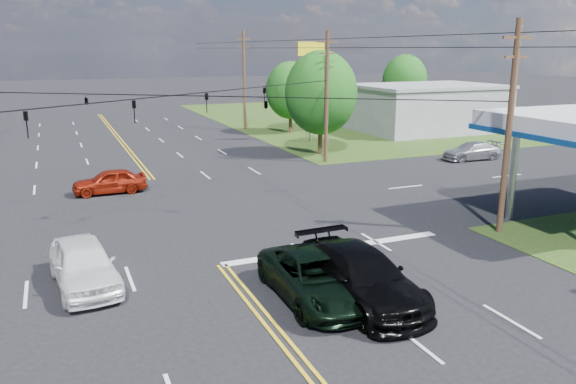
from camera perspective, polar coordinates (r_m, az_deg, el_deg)
name	(u,v)px	position (r m, az deg, el deg)	size (l,w,h in m)	color
ground	(179,212)	(29.70, -11.06, -2.02)	(280.00, 280.00, 0.00)	black
grass_ne	(400,116)	(72.88, 11.36, 7.59)	(46.00, 48.00, 0.03)	#244114
stop_bar	(335,248)	(24.06, 4.81, -5.72)	(10.00, 0.50, 0.02)	silver
retail_ne	(426,109)	(60.03, 13.87, 8.17)	(14.00, 10.00, 4.40)	gray
pole_se	(509,126)	(26.75, 21.56, 6.23)	(1.60, 0.28, 9.50)	#41291B
pole_ne	(327,96)	(41.51, 3.95, 9.74)	(1.60, 0.28, 9.50)	#41291B
pole_right_far	(244,79)	(59.06, -4.48, 11.34)	(1.60, 0.28, 10.00)	#41291B
span_wire_signals	(173,96)	(28.62, -11.64, 9.58)	(26.00, 18.00, 1.13)	black
power_lines	(179,40)	(26.58, -11.05, 14.88)	(26.04, 100.00, 0.64)	black
tree_right_a	(321,93)	(44.64, 3.37, 10.01)	(5.70, 5.70, 8.18)	#41291B
tree_right_b	(291,90)	(56.62, 0.26, 10.29)	(4.94, 4.94, 7.09)	#41291B
tree_far_r	(405,80)	(70.29, 11.77, 11.05)	(5.32, 5.32, 7.63)	#41291B
pickup_dkgreen	(315,278)	(19.11, 2.81, -8.68)	(2.54, 5.52, 1.53)	black
suv_black	(361,276)	(19.08, 7.39, -8.46)	(2.47, 6.06, 1.76)	black
pickup_white	(84,264)	(21.26, -20.05, -6.90)	(2.00, 4.96, 1.69)	white
sedan_red	(110,181)	(34.43, -17.68, 1.05)	(1.69, 4.19, 1.43)	maroon
sedan_far	(471,151)	(45.07, 18.13, 3.98)	(1.88, 4.63, 1.34)	#A0A0A5
polesign_ne	(311,63)	(50.77, 2.34, 12.94)	(2.44, 0.59, 8.83)	#A5A5AA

